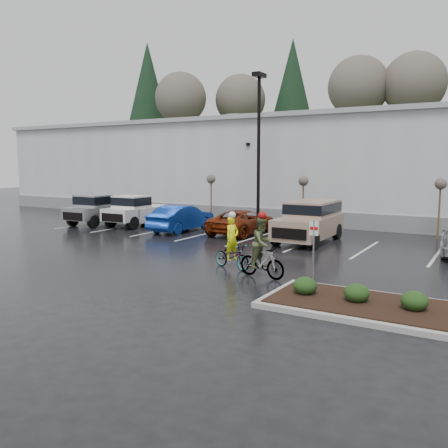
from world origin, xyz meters
The scene contains 20 objects.
ground centered at (0.00, 0.00, 0.00)m, with size 120.00×120.00×0.00m, color black.
warehouse centered at (0.00, 21.99, 3.65)m, with size 60.50×15.50×7.20m.
wooded_ridge centered at (0.00, 45.00, 3.00)m, with size 80.00×25.00×6.00m, color #243616.
lamppost centered at (-4.00, 12.00, 5.69)m, with size 0.50×1.00×9.22m.
sapling_west centered at (-8.00, 13.00, 2.73)m, with size 0.60×0.60×3.20m.
sapling_mid centered at (-1.50, 13.00, 2.73)m, with size 0.60×0.60×3.20m.
sapling_east centered at (6.00, 13.00, 2.73)m, with size 0.60×0.60×3.20m.
curb_island centered at (7.00, -1.00, 0.07)m, with size 8.00×3.00×0.15m, color gray.
mulch_bed centered at (7.00, -1.00, 0.17)m, with size 7.60×2.60×0.04m, color black.
shrub_a centered at (4.00, -1.00, 0.41)m, with size 0.70×0.70×0.52m, color #193412.
shrub_b centered at (5.50, -1.00, 0.41)m, with size 0.70×0.70×0.52m, color #193412.
shrub_c centered at (7.00, -1.00, 0.41)m, with size 0.70×0.70×0.52m, color #193412.
fire_lane_sign centered at (3.80, 0.20, 1.41)m, with size 0.30×0.05×2.20m.
pickup_silver centered at (-13.61, 8.71, 0.98)m, with size 2.10×5.20×1.96m, color #979A9E, non-canonical shape.
pickup_white centered at (-11.06, 9.43, 0.98)m, with size 2.10×5.20×1.96m, color silver, non-canonical shape.
car_blue centered at (-7.30, 8.62, 0.77)m, with size 1.63×4.69×1.54m, color navy.
car_red centered at (-3.71, 9.46, 0.68)m, with size 2.26×4.89×1.36m, color #6A2009.
suv_tan centered at (0.46, 8.72, 1.03)m, with size 2.20×5.10×2.06m, color #A0836C, non-canonical shape.
cyclist_hivis centered at (0.13, 1.50, 0.68)m, with size 1.90×1.12×2.17m.
cyclist_olive centered at (1.73, 0.77, 0.85)m, with size 1.85×0.92×2.33m.
Camera 1 is at (8.79, -13.79, 3.97)m, focal length 38.00 mm.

